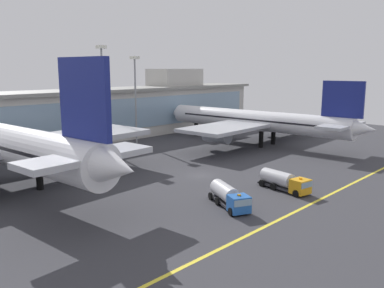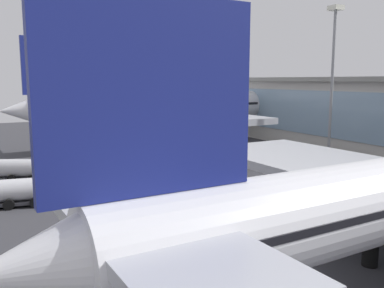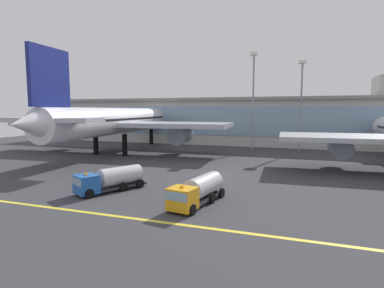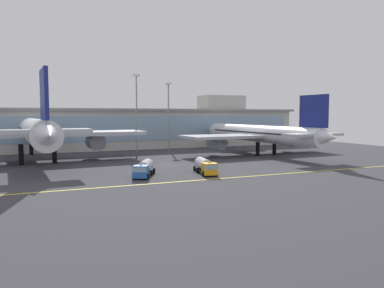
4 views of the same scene
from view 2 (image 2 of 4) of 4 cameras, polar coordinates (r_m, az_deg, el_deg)
name	(u,v)px [view 2 (image 2 of 4)]	position (r m, az deg, el deg)	size (l,w,h in m)	color
ground_plane	(135,184)	(53.28, -7.87, -5.52)	(181.54, 181.54, 0.00)	#38383D
airliner_near_left	(163,109)	(83.33, -3.95, 4.86)	(53.10, 60.52, 20.31)	black
fuel_tanker_truck	(5,170)	(59.43, -24.23, -3.24)	(6.28, 9.16, 2.90)	black
apron_light_mast_centre	(333,63)	(67.74, 18.77, 10.53)	(1.80, 1.80, 24.05)	gray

